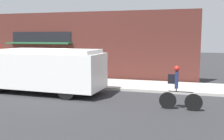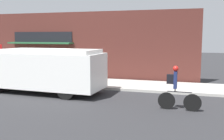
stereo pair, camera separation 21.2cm
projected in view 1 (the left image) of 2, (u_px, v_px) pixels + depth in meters
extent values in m
plane|color=#2B2B2D|center=(53.00, 87.00, 14.54)|extent=(70.00, 70.00, 0.00)
cube|color=#ADAAA3|center=(65.00, 82.00, 15.89)|extent=(28.00, 2.86, 0.13)
cube|color=#4C231E|center=(75.00, 46.00, 17.21)|extent=(15.68, 0.18, 4.36)
cube|color=black|center=(41.00, 38.00, 17.70)|extent=(4.40, 0.05, 0.79)
cube|color=#235633|center=(39.00, 43.00, 17.43)|extent=(4.62, 0.70, 0.10)
cube|color=white|center=(50.00, 70.00, 12.81)|extent=(5.35, 2.33, 1.70)
cube|color=white|center=(49.00, 51.00, 12.69)|extent=(4.93, 2.15, 0.18)
cube|color=red|center=(39.00, 65.00, 14.48)|extent=(0.04, 0.44, 0.44)
cylinder|color=black|center=(17.00, 79.00, 14.57)|extent=(0.86, 0.29, 0.85)
cylinder|color=black|center=(84.00, 83.00, 13.32)|extent=(0.86, 0.29, 0.85)
cylinder|color=black|center=(67.00, 90.00, 11.61)|extent=(0.86, 0.29, 0.85)
cylinder|color=black|center=(194.00, 102.00, 9.83)|extent=(0.66, 0.07, 0.66)
cylinder|color=black|center=(168.00, 101.00, 10.12)|extent=(0.66, 0.07, 0.66)
cylinder|color=black|center=(181.00, 92.00, 9.93)|extent=(0.91, 0.07, 0.04)
cylinder|color=black|center=(176.00, 90.00, 9.97)|extent=(0.04, 0.04, 0.12)
cube|color=navy|center=(177.00, 80.00, 9.92)|extent=(0.13, 0.20, 0.65)
sphere|color=red|center=(177.00, 69.00, 9.86)|extent=(0.21, 0.21, 0.21)
cube|color=black|center=(171.00, 79.00, 9.98)|extent=(0.27, 0.15, 0.36)
cylinder|color=#2D5138|center=(85.00, 72.00, 16.44)|extent=(0.63, 0.63, 0.82)
cylinder|color=black|center=(84.00, 66.00, 16.39)|extent=(0.65, 0.65, 0.04)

